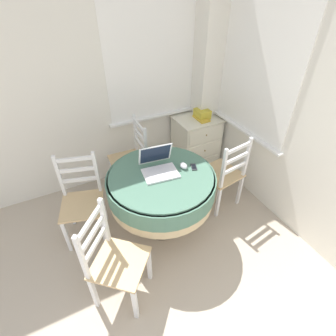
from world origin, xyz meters
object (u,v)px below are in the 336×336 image
object	(u,v)px
computer_mouse	(184,166)
cell_phone	(194,167)
book_on_cabinet	(201,118)
dining_chair_near_back_window	(131,159)
dining_chair_camera_near	(114,261)
laptop	(159,166)
dining_chair_left_flank	(82,201)
round_dining_table	(161,186)
corner_cabinet	(196,142)
dining_chair_near_right_window	(223,174)
storage_box	(202,114)

from	to	relation	value
computer_mouse	cell_phone	world-z (taller)	computer_mouse
cell_phone	book_on_cabinet	bearing A→B (deg)	53.35
dining_chair_near_back_window	dining_chair_camera_near	size ratio (longest dim) A/B	1.00
laptop	cell_phone	xyz separation A→B (m)	(0.33, -0.11, -0.05)
computer_mouse	dining_chair_left_flank	bearing A→B (deg)	161.46
round_dining_table	corner_cabinet	distance (m)	1.30
computer_mouse	dining_chair_near_back_window	distance (m)	0.89
dining_chair_left_flank	dining_chair_near_right_window	bearing A→B (deg)	-10.91
laptop	book_on_cabinet	size ratio (longest dim) A/B	1.55
dining_chair_near_back_window	dining_chair_camera_near	world-z (taller)	same
dining_chair_near_right_window	dining_chair_left_flank	xyz separation A→B (m)	(-1.51, 0.29, 0.00)
cell_phone	dining_chair_left_flank	xyz separation A→B (m)	(-1.06, 0.36, -0.31)
cell_phone	laptop	bearing A→B (deg)	161.91
corner_cabinet	computer_mouse	bearing A→B (deg)	-129.05
dining_chair_near_back_window	dining_chair_camera_near	xyz separation A→B (m)	(-0.61, -1.25, 0.00)
laptop	computer_mouse	distance (m)	0.25
corner_cabinet	book_on_cabinet	xyz separation A→B (m)	(0.02, -0.05, 0.38)
dining_chair_camera_near	book_on_cabinet	distance (m)	2.08
round_dining_table	dining_chair_near_right_window	bearing A→B (deg)	2.16
dining_chair_near_back_window	dining_chair_left_flank	distance (m)	0.83
storage_box	dining_chair_left_flank	bearing A→B (deg)	-162.96
storage_box	book_on_cabinet	xyz separation A→B (m)	(-0.03, -0.04, -0.04)
laptop	dining_chair_near_back_window	world-z (taller)	laptop
dining_chair_left_flank	dining_chair_near_back_window	bearing A→B (deg)	33.54
dining_chair_camera_near	corner_cabinet	distance (m)	2.07
corner_cabinet	cell_phone	bearing A→B (deg)	-123.98
round_dining_table	storage_box	size ratio (longest dim) A/B	5.63
dining_chair_near_back_window	book_on_cabinet	distance (m)	1.04
cell_phone	dining_chair_left_flank	size ratio (longest dim) A/B	0.12
computer_mouse	storage_box	distance (m)	1.14
round_dining_table	dining_chair_camera_near	bearing A→B (deg)	-143.97
computer_mouse	book_on_cabinet	bearing A→B (deg)	48.22
round_dining_table	storage_box	world-z (taller)	storage_box
storage_box	cell_phone	bearing A→B (deg)	-126.90
laptop	cell_phone	size ratio (longest dim) A/B	3.20
corner_cabinet	laptop	bearing A→B (deg)	-139.56
cell_phone	dining_chair_camera_near	distance (m)	1.11
cell_phone	book_on_cabinet	size ratio (longest dim) A/B	0.48
dining_chair_near_right_window	dining_chair_left_flank	distance (m)	1.54
dining_chair_near_back_window	dining_chair_camera_near	bearing A→B (deg)	-116.15
dining_chair_near_right_window	storage_box	bearing A→B (deg)	75.38
laptop	computer_mouse	bearing A→B (deg)	-16.25
cell_phone	dining_chair_near_right_window	size ratio (longest dim) A/B	0.12
dining_chair_camera_near	dining_chair_near_right_window	bearing A→B (deg)	19.14
dining_chair_camera_near	computer_mouse	bearing A→B (deg)	27.74
round_dining_table	book_on_cabinet	xyz separation A→B (m)	(0.97, 0.81, 0.14)
laptop	dining_chair_camera_near	bearing A→B (deg)	-140.64
computer_mouse	cell_phone	size ratio (longest dim) A/B	0.88
dining_chair_near_back_window	corner_cabinet	xyz separation A→B (m)	(0.97, 0.08, -0.08)
dining_chair_camera_near	dining_chair_left_flank	xyz separation A→B (m)	(-0.08, 0.79, 0.00)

